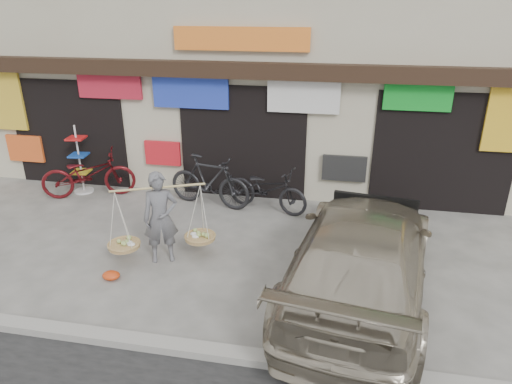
% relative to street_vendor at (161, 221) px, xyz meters
% --- Properties ---
extents(ground, '(70.00, 70.00, 0.00)m').
position_rel_street_vendor_xyz_m(ground, '(0.80, -0.25, -0.80)').
color(ground, gray).
rests_on(ground, ground).
extents(kerb, '(70.00, 0.25, 0.12)m').
position_rel_street_vendor_xyz_m(kerb, '(0.80, -2.25, -0.74)').
color(kerb, gray).
rests_on(kerb, ground).
extents(shophouse_block, '(14.00, 6.32, 7.00)m').
position_rel_street_vendor_xyz_m(shophouse_block, '(0.80, 6.17, 2.65)').
color(shophouse_block, '#BBB297').
rests_on(shophouse_block, ground).
extents(street_vendor, '(1.82, 1.11, 1.72)m').
position_rel_street_vendor_xyz_m(street_vendor, '(0.00, 0.00, 0.00)').
color(street_vendor, slate).
rests_on(street_vendor, ground).
extents(bike_0, '(2.32, 1.54, 1.15)m').
position_rel_street_vendor_xyz_m(bike_0, '(-2.88, 2.50, -0.22)').
color(bike_0, '#500D11').
rests_on(bike_0, ground).
extents(bike_1, '(2.11, 1.00, 1.22)m').
position_rel_street_vendor_xyz_m(bike_1, '(0.16, 2.52, -0.18)').
color(bike_1, black).
rests_on(bike_1, ground).
extents(bike_2, '(2.09, 1.25, 1.04)m').
position_rel_street_vendor_xyz_m(bike_2, '(1.51, 2.53, -0.28)').
color(bike_2, black).
rests_on(bike_2, ground).
extents(suv, '(2.78, 5.33, 1.47)m').
position_rel_street_vendor_xyz_m(suv, '(3.52, -0.42, -0.06)').
color(suv, '#A89D87').
rests_on(suv, ground).
extents(display_rack, '(0.47, 0.47, 1.72)m').
position_rel_street_vendor_xyz_m(display_rack, '(-3.21, 2.73, -0.10)').
color(display_rack, silver).
rests_on(display_rack, ground).
extents(red_bag, '(0.31, 0.25, 0.14)m').
position_rel_street_vendor_xyz_m(red_bag, '(-0.66, -0.79, -0.73)').
color(red_bag, red).
rests_on(red_bag, ground).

